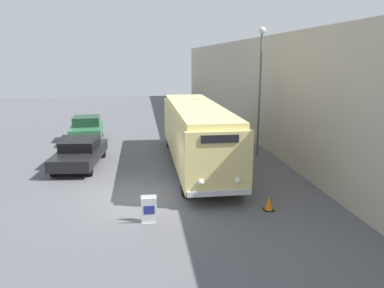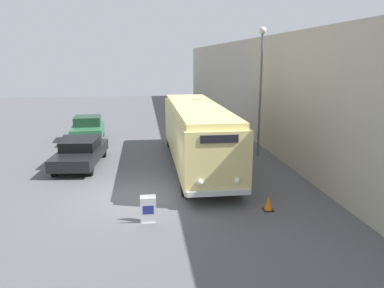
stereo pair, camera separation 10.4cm
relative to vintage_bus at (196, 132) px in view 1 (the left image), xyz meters
name	(u,v)px [view 1 (the left image)]	position (x,y,z in m)	size (l,w,h in m)	color
ground_plane	(139,199)	(-2.90, -4.27, -1.74)	(80.00, 80.00, 0.00)	#56565B
building_wall_right	(255,90)	(4.72, 5.73, 1.55)	(0.30, 60.00, 6.58)	#B2A893
vintage_bus	(196,132)	(0.00, 0.00, 0.00)	(2.45, 11.34, 3.07)	black
sign_board	(149,210)	(-2.53, -6.49, -1.29)	(0.52, 0.35, 0.92)	gray
streetlamp	(260,75)	(3.67, 1.51, 2.69)	(0.36, 0.36, 6.90)	#595E60
parked_car_near	(80,152)	(-5.80, 0.72, -1.03)	(2.33, 4.90, 1.36)	black
parked_car_mid	(87,129)	(-6.25, 6.63, -0.93)	(2.17, 4.12, 1.61)	black
traffic_cone	(269,203)	(1.74, -6.02, -1.48)	(0.36, 0.36, 0.54)	black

